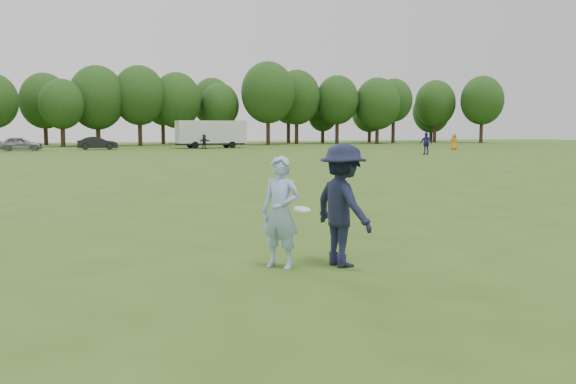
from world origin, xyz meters
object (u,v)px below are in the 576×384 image
at_px(defender, 343,205).
at_px(player_far_d, 204,142).
at_px(car_f, 97,143).
at_px(player_far_c, 454,142).
at_px(cargo_trailer, 211,133).
at_px(thrower, 281,212).
at_px(car_e, 20,144).
at_px(field_cone, 388,152).
at_px(player_far_b, 426,143).

height_order(defender, player_far_d, defender).
distance_m(player_far_d, car_f, 11.46).
xyz_separation_m(player_far_c, cargo_trailer, (-22.40, 15.99, 0.90)).
bearing_deg(player_far_d, cargo_trailer, 32.96).
height_order(thrower, car_e, thrower).
xyz_separation_m(player_far_c, player_far_d, (-23.97, 13.02, -0.05)).
bearing_deg(field_cone, car_f, 137.51).
height_order(car_f, cargo_trailer, cargo_trailer).
relative_size(thrower, player_far_b, 0.91).
bearing_deg(defender, car_f, -11.05).
bearing_deg(player_far_d, player_far_c, -57.72).
xyz_separation_m(thrower, car_e, (-5.30, 58.98, -0.16)).
bearing_deg(thrower, defender, 34.79).
height_order(defender, player_far_c, defender).
relative_size(defender, field_cone, 6.51).
distance_m(player_far_b, player_far_d, 26.19).
distance_m(defender, car_e, 59.58).
bearing_deg(defender, field_cone, -42.11).
relative_size(player_far_b, car_e, 0.45).
bearing_deg(player_far_d, car_e, 147.33).
bearing_deg(player_far_c, player_far_d, -8.13).
bearing_deg(cargo_trailer, player_far_d, -117.82).
distance_m(player_far_d, field_cone, 22.67).
relative_size(player_far_c, car_f, 0.41).
distance_m(defender, player_far_b, 44.79).
distance_m(defender, field_cone, 46.05).
height_order(thrower, cargo_trailer, cargo_trailer).
xyz_separation_m(thrower, cargo_trailer, (15.14, 60.82, 0.89)).
relative_size(player_far_c, field_cone, 5.84).
relative_size(player_far_b, cargo_trailer, 0.21).
xyz_separation_m(defender, player_far_b, (26.65, 36.00, -0.01)).
height_order(defender, car_e, defender).
bearing_deg(car_e, field_cone, -119.18).
bearing_deg(player_far_d, thrower, -132.42).
bearing_deg(player_far_c, cargo_trailer, -15.14).
bearing_deg(player_far_d, field_cone, -87.17).
xyz_separation_m(thrower, defender, (0.96, -0.26, 0.09)).
relative_size(defender, player_far_b, 1.01).
xyz_separation_m(player_far_b, car_e, (-32.91, 23.25, -0.24)).
bearing_deg(cargo_trailer, car_f, -176.22).
height_order(defender, player_far_b, defender).
relative_size(thrower, player_far_c, 1.01).
height_order(player_far_b, field_cone, player_far_b).
xyz_separation_m(car_e, field_cone, (30.90, -20.35, -0.57)).
distance_m(player_far_c, car_e, 45.12).
relative_size(car_e, cargo_trailer, 0.47).
xyz_separation_m(thrower, field_cone, (25.60, 38.64, -0.73)).
relative_size(player_far_c, car_e, 0.41).
bearing_deg(thrower, player_far_d, 126.83).
xyz_separation_m(player_far_b, field_cone, (-2.01, 2.90, -0.82)).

